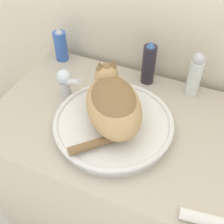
{
  "coord_description": "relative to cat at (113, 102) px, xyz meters",
  "views": [
    {
      "loc": [
        0.22,
        -0.36,
        1.66
      ],
      "look_at": [
        -0.04,
        0.25,
        0.98
      ],
      "focal_mm": 45.0,
      "sensor_mm": 36.0,
      "label": 1
    }
  ],
  "objects": [
    {
      "name": "faucet",
      "position": [
        -0.23,
        0.08,
        -0.05
      ],
      "size": [
        0.13,
        0.07,
        0.14
      ],
      "rotation": [
        0.0,
        0.0,
        -0.34
      ],
      "color": "silver",
      "rests_on": "vanity_counter"
    },
    {
      "name": "cream_tube",
      "position": [
        0.39,
        -0.22,
        -0.11
      ],
      "size": [
        0.18,
        0.06,
        0.04
      ],
      "rotation": [
        0.0,
        0.0,
        0.13
      ],
      "color": "silver",
      "rests_on": "vanity_counter"
    },
    {
      "name": "sink_basin",
      "position": [
        0.01,
        -0.01,
        -0.1
      ],
      "size": [
        0.43,
        0.43,
        0.05
      ],
      "color": "silver",
      "rests_on": "vanity_counter"
    },
    {
      "name": "vanity_counter",
      "position": [
        0.05,
        0.05,
        -0.57
      ],
      "size": [
        1.07,
        0.64,
        0.88
      ],
      "color": "#B2A893",
      "rests_on": "ground_plane"
    },
    {
      "name": "lotion_bottle_white",
      "position": [
        0.22,
        0.31,
        -0.03
      ],
      "size": [
        0.05,
        0.05,
        0.19
      ],
      "color": "silver",
      "rests_on": "vanity_counter"
    },
    {
      "name": "hairspray_can_black",
      "position": [
        0.03,
        0.31,
        -0.04
      ],
      "size": [
        0.06,
        0.06,
        0.2
      ],
      "color": "#28232D",
      "rests_on": "vanity_counter"
    },
    {
      "name": "cat",
      "position": [
        0.0,
        0.0,
        0.0
      ],
      "size": [
        0.32,
        0.38,
        0.17
      ],
      "rotation": [
        0.0,
        0.0,
        2.19
      ],
      "color": "tan",
      "rests_on": "sink_basin"
    },
    {
      "name": "spray_bottle_trigger",
      "position": [
        -0.39,
        0.31,
        -0.05
      ],
      "size": [
        0.06,
        0.06,
        0.16
      ],
      "color": "#335BB7",
      "rests_on": "vanity_counter"
    }
  ]
}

